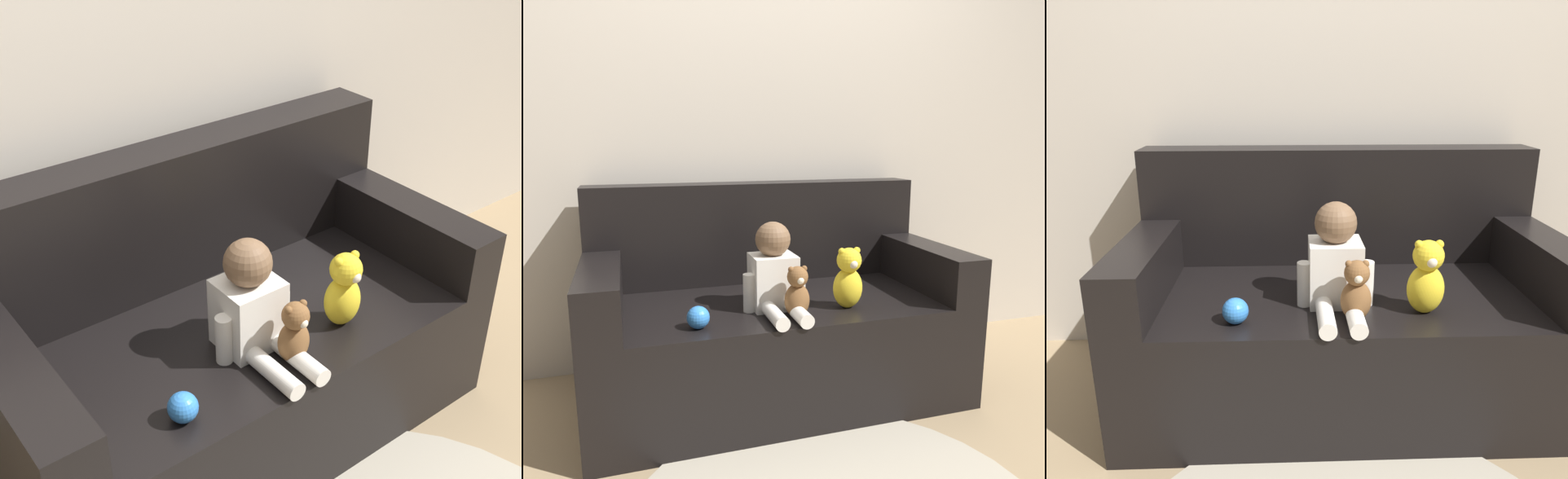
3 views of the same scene
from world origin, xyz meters
TOP-DOWN VIEW (x-y plane):
  - ground_plane at (0.00, 0.00)m, footprint 12.00×12.00m
  - wall_back at (0.00, 0.50)m, footprint 8.00×0.05m
  - couch at (0.00, 0.06)m, footprint 1.63×0.83m
  - person_baby at (-0.05, -0.16)m, footprint 0.27×0.37m
  - teddy_bear_brown at (0.01, -0.29)m, footprint 0.10×0.10m
  - plush_toy_side at (0.25, -0.24)m, footprint 0.13×0.12m
  - toy_ball at (-0.39, -0.29)m, footprint 0.09×0.09m

SIDE VIEW (x-z plane):
  - ground_plane at x=0.00m, z-range 0.00..0.00m
  - couch at x=0.00m, z-range -0.14..0.81m
  - toy_ball at x=-0.39m, z-range 0.46..0.55m
  - teddy_bear_brown at x=0.01m, z-range 0.46..0.67m
  - plush_toy_side at x=0.25m, z-range 0.46..0.72m
  - person_baby at x=-0.05m, z-range 0.43..0.79m
  - wall_back at x=0.00m, z-range 0.00..2.60m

